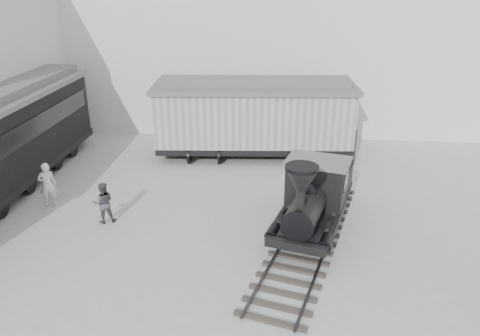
# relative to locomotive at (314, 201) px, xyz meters

# --- Properties ---
(ground) EXTENTS (90.00, 90.00, 0.00)m
(ground) POSITION_rel_locomotive_xyz_m (-2.31, -3.31, -1.22)
(ground) COLOR #9E9E9B
(north_wall) EXTENTS (34.00, 2.51, 11.00)m
(north_wall) POSITION_rel_locomotive_xyz_m (-2.31, 11.67, 4.33)
(north_wall) COLOR silver
(north_wall) RESTS_ON ground
(locomotive) EXTENTS (4.49, 9.58, 3.31)m
(locomotive) POSITION_rel_locomotive_xyz_m (0.00, 0.00, 0.00)
(locomotive) COLOR black
(locomotive) RESTS_ON ground
(boxcar) EXTENTS (10.07, 3.77, 4.05)m
(boxcar) POSITION_rel_locomotive_xyz_m (-2.55, 7.38, 0.90)
(boxcar) COLOR black
(boxcar) RESTS_ON ground
(visitor_a) EXTENTS (0.80, 0.71, 1.84)m
(visitor_a) POSITION_rel_locomotive_xyz_m (-10.39, 1.15, -0.30)
(visitor_a) COLOR silver
(visitor_a) RESTS_ON ground
(visitor_b) EXTENTS (0.94, 0.84, 1.60)m
(visitor_b) POSITION_rel_locomotive_xyz_m (-7.71, 0.02, -0.43)
(visitor_b) COLOR #424448
(visitor_b) RESTS_ON ground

